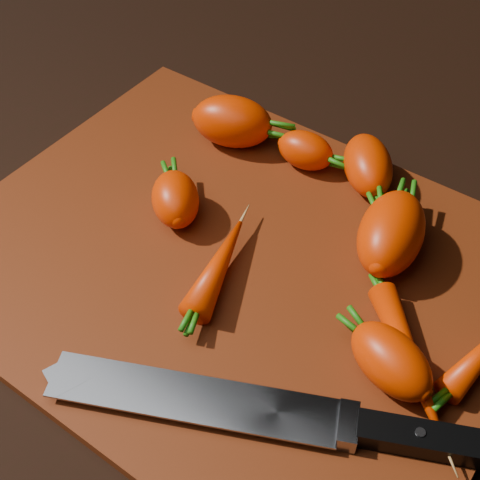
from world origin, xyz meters
The scene contains 11 objects.
ground centered at (0.00, 0.00, -0.01)m, with size 2.00×2.00×0.01m, color black.
cutting_board centered at (0.00, 0.00, 0.01)m, with size 0.50×0.40×0.01m, color #531D08.
carrot_0 centered at (-0.10, 0.13, 0.04)m, with size 0.08×0.05×0.05m, color #EF3200.
carrot_1 centered at (-0.08, 0.01, 0.03)m, with size 0.06×0.04×0.04m, color #EF3200.
carrot_2 centered at (0.05, 0.16, 0.03)m, with size 0.08×0.05×0.05m, color #EF3200.
carrot_3 centered at (0.11, 0.09, 0.04)m, with size 0.09×0.06×0.06m, color #EF3200.
carrot_4 centered at (-0.02, 0.15, 0.03)m, with size 0.06×0.04×0.04m, color #EF3200.
carrot_5 centered at (0.17, -0.03, 0.03)m, with size 0.07×0.04×0.04m, color #EF3200.
carrot_7 centered at (0.18, -0.01, 0.02)m, with size 0.14×0.02×0.02m, color #EF3200.
carrot_8 centered at (0.00, -0.02, 0.03)m, with size 0.11×0.03×0.03m, color #EF3200.
knife centered at (0.08, -0.12, 0.02)m, with size 0.33×0.17×0.02m.
Camera 1 is at (0.23, -0.31, 0.46)m, focal length 50.00 mm.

